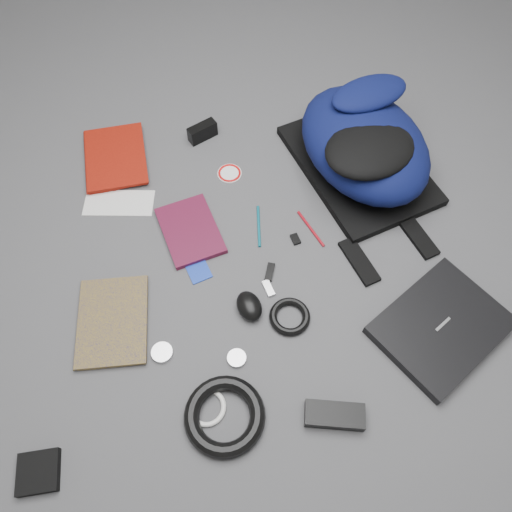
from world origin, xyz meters
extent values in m
plane|color=#4F4F51|center=(0.00, 0.00, 0.00)|extent=(4.00, 4.00, 0.00)
cube|color=black|center=(0.43, -0.29, 0.02)|extent=(0.40, 0.38, 0.03)
imported|color=maroon|center=(-0.47, 0.44, 0.01)|extent=(0.20, 0.26, 0.03)
imported|color=#B1900C|center=(-0.50, -0.11, 0.01)|extent=(0.20, 0.26, 0.02)
cube|color=white|center=(-0.37, 0.27, 0.00)|extent=(0.22, 0.13, 0.00)
cube|color=#410C20|center=(-0.17, 0.13, 0.01)|extent=(0.19, 0.24, 0.02)
cube|color=black|center=(-0.09, 0.49, 0.03)|extent=(0.10, 0.07, 0.05)
cylinder|color=white|center=(-0.02, 0.32, 0.00)|extent=(0.10, 0.10, 0.00)
cylinder|color=#0C5B6D|center=(0.03, 0.11, 0.00)|extent=(0.03, 0.14, 0.01)
cylinder|color=maroon|center=(0.18, 0.07, 0.00)|extent=(0.05, 0.13, 0.01)
cube|color=#1839B4|center=(-0.17, 0.00, 0.00)|extent=(0.08, 0.10, 0.00)
cube|color=black|center=(0.03, -0.05, 0.01)|extent=(0.04, 0.06, 0.01)
cube|color=silver|center=(0.02, -0.10, 0.00)|extent=(0.03, 0.05, 0.01)
cube|color=black|center=(0.12, 0.04, 0.01)|extent=(0.03, 0.04, 0.01)
ellipsoid|color=black|center=(-0.05, -0.15, 0.02)|extent=(0.08, 0.10, 0.05)
cylinder|color=silver|center=(-0.29, -0.23, 0.01)|extent=(0.06, 0.06, 0.01)
cylinder|color=#B6B5B8|center=(-0.10, -0.28, 0.01)|extent=(0.05, 0.05, 0.01)
torus|color=black|center=(0.05, -0.19, 0.01)|extent=(0.13, 0.13, 0.02)
cube|color=black|center=(0.10, -0.46, 0.02)|extent=(0.15, 0.09, 0.03)
torus|color=black|center=(-0.15, -0.41, 0.02)|extent=(0.23, 0.23, 0.04)
cube|color=black|center=(-0.58, -0.46, 0.01)|extent=(0.09, 0.09, 0.02)
torus|color=white|center=(-0.19, -0.38, 0.01)|extent=(0.12, 0.12, 0.01)
camera|label=1|loc=(-0.13, -0.69, 1.23)|focal=35.00mm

